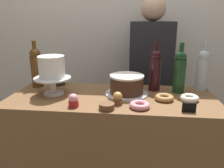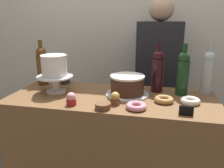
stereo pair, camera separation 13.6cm
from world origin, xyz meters
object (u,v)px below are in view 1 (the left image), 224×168
(white_layer_cake, at_px, (52,67))
(donut_pink, at_px, (140,105))
(wine_bottle_dark_red, at_px, (155,69))
(wine_bottle_amber, at_px, (36,67))
(wine_bottle_clear, at_px, (203,69))
(cookie_stack, at_px, (107,106))
(chocolate_round_cake, at_px, (127,84))
(coffee_cup_ceramic, at_px, (60,79))
(cupcake_strawberry, at_px, (73,101))
(donut_sugar, at_px, (189,98))
(donut_maple, at_px, (164,98))
(price_sign_chalkboard, at_px, (189,108))
(barista_figure, at_px, (149,87))
(cupcake_caramel, at_px, (118,98))
(wine_bottle_green, at_px, (180,71))
(cake_stand_pedestal, at_px, (53,83))

(white_layer_cake, xyz_separation_m, donut_pink, (0.55, -0.17, -0.16))
(wine_bottle_dark_red, xyz_separation_m, wine_bottle_amber, (-0.82, -0.01, 0.00))
(wine_bottle_clear, distance_m, cookie_stack, 0.72)
(chocolate_round_cake, bearing_deg, coffee_cup_ceramic, 161.98)
(cupcake_strawberry, bearing_deg, wine_bottle_amber, 136.28)
(chocolate_round_cake, xyz_separation_m, donut_sugar, (0.38, -0.07, -0.05))
(cupcake_strawberry, relative_size, donut_maple, 0.66)
(wine_bottle_dark_red, xyz_separation_m, price_sign_chalkboard, (0.15, -0.36, -0.12))
(cookie_stack, xyz_separation_m, barista_figure, (0.28, 0.80, -0.13))
(cupcake_strawberry, height_order, cupcake_caramel, same)
(chocolate_round_cake, relative_size, wine_bottle_clear, 0.66)
(wine_bottle_amber, distance_m, coffee_cup_ceramic, 0.19)
(cupcake_caramel, height_order, cookie_stack, cupcake_caramel)
(white_layer_cake, relative_size, chocolate_round_cake, 0.76)
(wine_bottle_green, bearing_deg, donut_maple, -123.50)
(wine_bottle_amber, xyz_separation_m, coffee_cup_ceramic, (0.14, 0.06, -0.10))
(donut_pink, bearing_deg, wine_bottle_clear, 40.89)
(wine_bottle_amber, bearing_deg, coffee_cup_ceramic, 21.25)
(donut_pink, bearing_deg, cupcake_caramel, 161.75)
(cupcake_caramel, relative_size, price_sign_chalkboard, 1.06)
(white_layer_cake, relative_size, wine_bottle_amber, 0.50)
(price_sign_chalkboard, bearing_deg, wine_bottle_green, 89.53)
(cupcake_caramel, bearing_deg, cookie_stack, -124.04)
(chocolate_round_cake, bearing_deg, wine_bottle_amber, 170.70)
(wine_bottle_dark_red, distance_m, cupcake_caramel, 0.38)
(wine_bottle_clear, bearing_deg, cupcake_strawberry, -154.11)
(donut_sugar, bearing_deg, barista_figure, 107.43)
(donut_pink, distance_m, price_sign_chalkboard, 0.26)
(wine_bottle_clear, relative_size, donut_sugar, 2.91)
(cake_stand_pedestal, relative_size, barista_figure, 0.14)
(cookie_stack, bearing_deg, wine_bottle_amber, 146.55)
(wine_bottle_clear, relative_size, cupcake_caramel, 4.38)
(cake_stand_pedestal, bearing_deg, cupcake_caramel, -17.42)
(chocolate_round_cake, relative_size, price_sign_chalkboard, 3.08)
(chocolate_round_cake, bearing_deg, wine_bottle_dark_red, 31.51)
(donut_maple, xyz_separation_m, coffee_cup_ceramic, (-0.72, 0.25, 0.03))
(white_layer_cake, bearing_deg, cookie_stack, -29.51)
(cake_stand_pedestal, height_order, wine_bottle_clear, wine_bottle_clear)
(cake_stand_pedestal, xyz_separation_m, barista_figure, (0.65, 0.59, -0.19))
(donut_sugar, distance_m, donut_maple, 0.15)
(wine_bottle_clear, xyz_separation_m, price_sign_chalkboard, (-0.16, -0.39, -0.12))
(wine_bottle_clear, xyz_separation_m, donut_pink, (-0.42, -0.36, -0.13))
(wine_bottle_clear, bearing_deg, chocolate_round_cake, -164.13)
(cake_stand_pedestal, height_order, cookie_stack, cake_stand_pedestal)
(wine_bottle_dark_red, relative_size, donut_maple, 2.91)
(cupcake_strawberry, relative_size, coffee_cup_ceramic, 0.87)
(price_sign_chalkboard, distance_m, coffee_cup_ceramic, 0.93)
(white_layer_cake, height_order, price_sign_chalkboard, white_layer_cake)
(cake_stand_pedestal, height_order, cupcake_strawberry, cake_stand_pedestal)
(cookie_stack, bearing_deg, wine_bottle_clear, 33.79)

